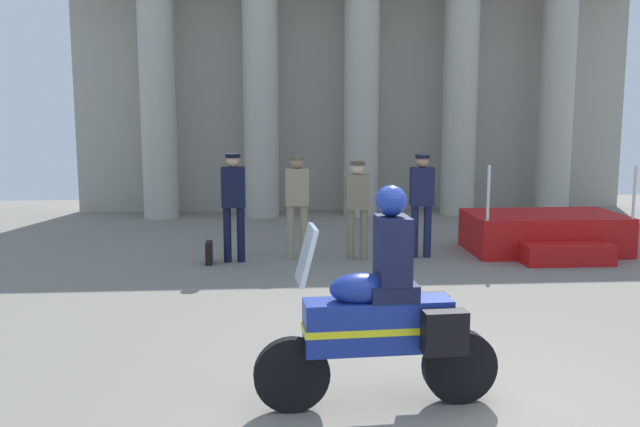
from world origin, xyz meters
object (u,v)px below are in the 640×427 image
Objects in this scene: officer_in_row_2 at (357,202)px; briefcase_on_ground at (209,253)px; officer_in_row_1 at (297,198)px; officer_in_row_3 at (422,197)px; motorcycle_with_rider at (386,316)px; officer_in_row_0 at (233,199)px; reviewing_stand at (546,234)px.

briefcase_on_ground is at bearing 3.26° from officer_in_row_2.
officer_in_row_3 reaches higher than officer_in_row_1.
officer_in_row_3 is 6.08m from motorcycle_with_rider.
motorcycle_with_rider is at bearing 84.61° from officer_in_row_2.
officer_in_row_0 is 2.02m from officer_in_row_2.
officer_in_row_1 reaches higher than briefcase_on_ground.
officer_in_row_0 is 3.11m from officer_in_row_3.
officer_in_row_1 is at bearing -88.67° from motorcycle_with_rider.
motorcycle_with_rider reaches higher than officer_in_row_3.
reviewing_stand reaches higher than briefcase_on_ground.
reviewing_stand is at bearing -174.81° from officer_in_row_3.
officer_in_row_1 is at bearing 9.40° from briefcase_on_ground.
officer_in_row_1 is 2.08m from officer_in_row_3.
officer_in_row_2 is 1.09m from officer_in_row_3.
officer_in_row_1 is at bearing -5.10° from officer_in_row_2.
officer_in_row_1 is 4.79× the size of briefcase_on_ground.
officer_in_row_0 reaches higher than officer_in_row_1.
motorcycle_with_rider is at bearing 94.28° from officer_in_row_1.
officer_in_row_1 is at bearing -173.02° from officer_in_row_0.
reviewing_stand is 3.40m from officer_in_row_2.
reviewing_stand is at bearing 4.45° from briefcase_on_ground.
officer_in_row_1 reaches higher than reviewing_stand.
officer_in_row_0 is at bearing -176.30° from reviewing_stand.
officer_in_row_2 is at bearing 3.72° from briefcase_on_ground.
officer_in_row_2 is 5.82m from motorcycle_with_rider.
officer_in_row_2 is at bearing -178.90° from officer_in_row_0.
motorcycle_with_rider is (-0.50, -5.80, -0.17)m from officer_in_row_2.
officer_in_row_0 is 1.02× the size of officer_in_row_3.
officer_in_row_2 is at bearing 3.15° from officer_in_row_3.
briefcase_on_ground is (-3.51, -0.23, -0.84)m from officer_in_row_3.
briefcase_on_ground is (-2.42, -0.16, -0.78)m from officer_in_row_2.
officer_in_row_0 is 1.08× the size of officer_in_row_2.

